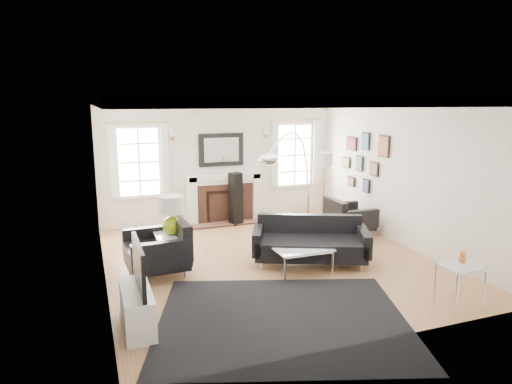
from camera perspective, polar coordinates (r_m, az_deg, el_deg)
name	(u,v)px	position (r m, az deg, el deg)	size (l,w,h in m)	color
floor	(270,260)	(8.13, 1.70, -8.45)	(6.00, 6.00, 0.00)	#A87346
back_wall	(221,160)	(10.57, -4.42, 3.97)	(5.50, 0.04, 2.80)	silver
front_wall	(373,226)	(5.18, 14.45, -4.15)	(5.50, 0.04, 2.80)	silver
left_wall	(100,193)	(7.20, -18.93, -0.09)	(0.04, 6.00, 2.80)	silver
right_wall	(403,173)	(9.16, 17.92, 2.30)	(0.04, 6.00, 2.80)	silver
ceiling	(271,98)	(7.65, 1.83, 11.70)	(5.50, 6.00, 0.02)	white
crown_molding	(271,101)	(7.65, 1.82, 11.25)	(5.50, 6.00, 0.12)	white
fireplace	(224,198)	(10.52, -4.03, -0.81)	(1.70, 0.69, 1.11)	white
mantel_mirror	(221,150)	(10.50, -4.37, 5.29)	(1.05, 0.07, 0.75)	black
window_left	(139,162)	(10.16, -14.43, 3.67)	(1.24, 0.15, 1.62)	white
window_right	(295,155)	(11.17, 4.84, 4.66)	(1.24, 0.15, 1.62)	white
gallery_wall	(364,158)	(10.15, 13.30, 4.15)	(0.04, 1.73, 1.29)	black
tv_unit	(137,303)	(5.91, -14.63, -13.24)	(0.35, 1.00, 1.09)	white
area_rug	(283,320)	(6.06, 3.35, -15.65)	(3.14, 2.62, 0.01)	black
sofa	(310,243)	(7.98, 6.76, -6.30)	(2.13, 1.59, 0.64)	black
armchair_left	(161,250)	(7.53, -11.85, -7.14)	(1.00, 1.10, 0.71)	black
armchair_right	(347,218)	(9.75, 11.37, -3.16)	(0.85, 0.94, 0.62)	black
coffee_table	(298,247)	(7.62, 5.27, -6.86)	(0.92, 0.92, 0.41)	silver
side_table_left	(172,241)	(7.65, -10.40, -6.03)	(0.55, 0.55, 0.60)	silver
nesting_table	(461,274)	(6.76, 24.25, -9.29)	(0.55, 0.46, 0.61)	silver
gourd_lamp	(171,212)	(7.52, -10.53, -2.53)	(0.40, 0.40, 0.64)	#99B917
orange_vase	(462,258)	(6.69, 24.40, -7.54)	(0.11, 0.11, 0.17)	#D0631A
arc_floor_lamp	(290,185)	(8.38, 4.31, 0.90)	(1.61, 1.50, 2.29)	white
stick_floor_lamp	(324,163)	(9.76, 8.51, 3.59)	(0.34, 0.34, 1.68)	#AF7D3C
speaker_tower	(236,199)	(10.21, -2.57, -0.87)	(0.24, 0.24, 1.19)	black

